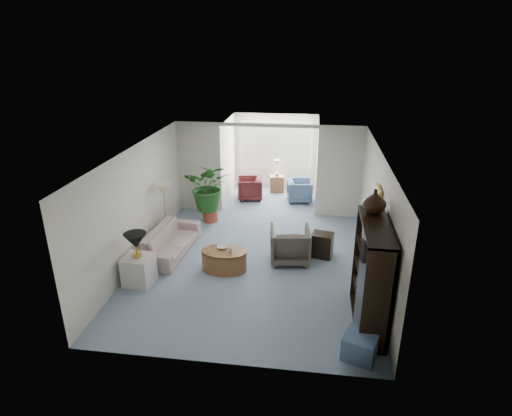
# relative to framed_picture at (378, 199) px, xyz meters

# --- Properties ---
(floor) EXTENTS (6.00, 6.00, 0.00)m
(floor) POSITION_rel_framed_picture_xyz_m (-2.46, 0.10, -1.70)
(floor) COLOR gray
(floor) RESTS_ON ground
(sunroom_floor) EXTENTS (2.60, 2.60, 0.00)m
(sunroom_floor) POSITION_rel_framed_picture_xyz_m (-2.46, 4.20, -1.70)
(sunroom_floor) COLOR gray
(sunroom_floor) RESTS_ON ground
(back_pier_left) EXTENTS (1.20, 0.12, 2.50)m
(back_pier_left) POSITION_rel_framed_picture_xyz_m (-4.36, 3.10, -0.45)
(back_pier_left) COLOR silver
(back_pier_left) RESTS_ON ground
(back_pier_right) EXTENTS (1.20, 0.12, 2.50)m
(back_pier_right) POSITION_rel_framed_picture_xyz_m (-0.56, 3.10, -0.45)
(back_pier_right) COLOR silver
(back_pier_right) RESTS_ON ground
(back_header) EXTENTS (2.60, 0.12, 0.10)m
(back_header) POSITION_rel_framed_picture_xyz_m (-2.46, 3.10, 0.75)
(back_header) COLOR silver
(back_header) RESTS_ON back_pier_left
(window_pane) EXTENTS (2.20, 0.02, 1.50)m
(window_pane) POSITION_rel_framed_picture_xyz_m (-2.46, 5.28, -0.30)
(window_pane) COLOR white
(window_blinds) EXTENTS (2.20, 0.02, 1.50)m
(window_blinds) POSITION_rel_framed_picture_xyz_m (-2.46, 5.25, -0.30)
(window_blinds) COLOR white
(framed_picture) EXTENTS (0.04, 0.50, 0.40)m
(framed_picture) POSITION_rel_framed_picture_xyz_m (0.00, 0.00, 0.00)
(framed_picture) COLOR #BBB296
(sofa) EXTENTS (0.91, 2.03, 0.58)m
(sofa) POSITION_rel_framed_picture_xyz_m (-4.39, 0.46, -1.41)
(sofa) COLOR beige
(sofa) RESTS_ON ground
(end_table) EXTENTS (0.57, 0.57, 0.59)m
(end_table) POSITION_rel_framed_picture_xyz_m (-4.59, -0.89, -1.40)
(end_table) COLOR silver
(end_table) RESTS_ON ground
(table_lamp) EXTENTS (0.44, 0.44, 0.30)m
(table_lamp) POSITION_rel_framed_picture_xyz_m (-4.59, -0.89, -0.76)
(table_lamp) COLOR black
(table_lamp) RESTS_ON end_table
(floor_lamp) EXTENTS (0.36, 0.36, 0.28)m
(floor_lamp) POSITION_rel_framed_picture_xyz_m (-4.72, 1.18, -0.45)
(floor_lamp) COLOR #EFE8BE
(floor_lamp) RESTS_ON ground
(coffee_table) EXTENTS (1.07, 1.07, 0.45)m
(coffee_table) POSITION_rel_framed_picture_xyz_m (-3.02, -0.15, -1.47)
(coffee_table) COLOR brown
(coffee_table) RESTS_ON ground
(coffee_bowl) EXTENTS (0.25, 0.25, 0.05)m
(coffee_bowl) POSITION_rel_framed_picture_xyz_m (-3.07, -0.05, -1.22)
(coffee_bowl) COLOR silver
(coffee_bowl) RESTS_ON coffee_table
(coffee_cup) EXTENTS (0.11, 0.11, 0.09)m
(coffee_cup) POSITION_rel_framed_picture_xyz_m (-2.87, -0.25, -1.20)
(coffee_cup) COLOR #B8B4A1
(coffee_cup) RESTS_ON coffee_table
(wingback_chair) EXTENTS (0.93, 0.95, 0.78)m
(wingback_chair) POSITION_rel_framed_picture_xyz_m (-1.68, 0.44, -1.31)
(wingback_chair) COLOR #585145
(wingback_chair) RESTS_ON ground
(side_table_dark) EXTENTS (0.53, 0.46, 0.55)m
(side_table_dark) POSITION_rel_framed_picture_xyz_m (-0.98, 0.74, -1.42)
(side_table_dark) COLOR black
(side_table_dark) RESTS_ON ground
(entertainment_cabinet) EXTENTS (0.44, 1.66, 1.84)m
(entertainment_cabinet) POSITION_rel_framed_picture_xyz_m (-0.23, -1.57, -0.78)
(entertainment_cabinet) COLOR black
(entertainment_cabinet) RESTS_ON ground
(cabinet_urn) EXTENTS (0.39, 0.39, 0.41)m
(cabinet_urn) POSITION_rel_framed_picture_xyz_m (-0.23, -1.07, 0.34)
(cabinet_urn) COLOR black
(cabinet_urn) RESTS_ON entertainment_cabinet
(ottoman) EXTENTS (0.62, 0.62, 0.39)m
(ottoman) POSITION_rel_framed_picture_xyz_m (-0.42, -2.45, -1.51)
(ottoman) COLOR slate
(ottoman) RESTS_ON ground
(plant_pot) EXTENTS (0.40, 0.40, 0.32)m
(plant_pot) POSITION_rel_framed_picture_xyz_m (-3.92, 2.35, -1.54)
(plant_pot) COLOR #A64030
(plant_pot) RESTS_ON ground
(house_plant) EXTENTS (1.17, 1.02, 1.30)m
(house_plant) POSITION_rel_framed_picture_xyz_m (-3.92, 2.35, -0.73)
(house_plant) COLOR #1F511B
(house_plant) RESTS_ON plant_pot
(sunroom_chair_blue) EXTENTS (0.81, 0.79, 0.66)m
(sunroom_chair_blue) POSITION_rel_framed_picture_xyz_m (-1.62, 4.14, -1.37)
(sunroom_chair_blue) COLOR slate
(sunroom_chair_blue) RESTS_ON ground
(sunroom_chair_maroon) EXTENTS (0.82, 0.81, 0.67)m
(sunroom_chair_maroon) POSITION_rel_framed_picture_xyz_m (-3.12, 4.14, -1.37)
(sunroom_chair_maroon) COLOR maroon
(sunroom_chair_maroon) RESTS_ON ground
(sunroom_table) EXTENTS (0.47, 0.39, 0.53)m
(sunroom_table) POSITION_rel_framed_picture_xyz_m (-2.37, 4.89, -1.44)
(sunroom_table) COLOR brown
(sunroom_table) RESTS_ON ground
(shelf_clutter) EXTENTS (0.30, 0.84, 1.06)m
(shelf_clutter) POSITION_rel_framed_picture_xyz_m (-0.28, -1.81, -0.72)
(shelf_clutter) COLOR #2F2C2B
(shelf_clutter) RESTS_ON entertainment_cabinet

